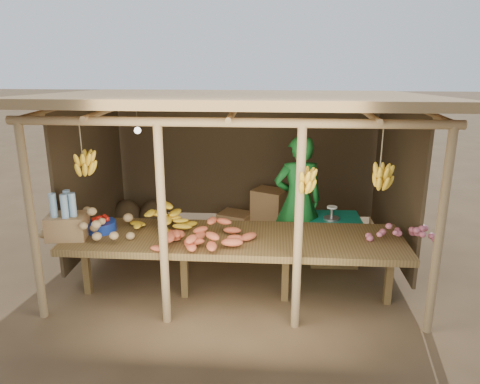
{
  "coord_description": "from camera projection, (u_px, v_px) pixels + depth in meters",
  "views": [
    {
      "loc": [
        0.42,
        -5.96,
        2.86
      ],
      "look_at": [
        0.0,
        0.0,
        1.05
      ],
      "focal_mm": 35.0,
      "sensor_mm": 36.0,
      "label": 1
    }
  ],
  "objects": [
    {
      "name": "ground",
      "position": [
        240.0,
        264.0,
        6.54
      ],
      "size": [
        60.0,
        60.0,
        0.0
      ],
      "primitive_type": "plane",
      "color": "brown",
      "rests_on": "ground"
    },
    {
      "name": "stall_structure",
      "position": [
        239.0,
        129.0,
        5.89
      ],
      "size": [
        4.7,
        3.5,
        2.43
      ],
      "color": "#9A7A4F",
      "rests_on": "ground"
    },
    {
      "name": "counter",
      "position": [
        234.0,
        241.0,
        5.42
      ],
      "size": [
        3.9,
        1.05,
        0.8
      ],
      "color": "brown",
      "rests_on": "ground"
    },
    {
      "name": "potato_heap",
      "position": [
        91.0,
        220.0,
        5.41
      ],
      "size": [
        1.04,
        0.63,
        0.37
      ],
      "primitive_type": null,
      "rotation": [
        0.0,
        0.0,
        -0.02
      ],
      "color": "tan",
      "rests_on": "counter"
    },
    {
      "name": "sweet_potato_heap",
      "position": [
        207.0,
        227.0,
        5.18
      ],
      "size": [
        1.14,
        0.86,
        0.36
      ],
      "primitive_type": null,
      "rotation": [
        0.0,
        0.0,
        0.29
      ],
      "color": "#C65533",
      "rests_on": "counter"
    },
    {
      "name": "onion_heap",
      "position": [
        404.0,
        226.0,
        5.22
      ],
      "size": [
        0.85,
        0.62,
        0.35
      ],
      "primitive_type": null,
      "rotation": [
        0.0,
        0.0,
        0.23
      ],
      "color": "#C25E6E",
      "rests_on": "counter"
    },
    {
      "name": "banana_pile",
      "position": [
        160.0,
        218.0,
        5.5
      ],
      "size": [
        0.73,
        0.52,
        0.35
      ],
      "primitive_type": null,
      "rotation": [
        0.0,
        0.0,
        0.2
      ],
      "color": "yellow",
      "rests_on": "counter"
    },
    {
      "name": "tomato_basin",
      "position": [
        101.0,
        225.0,
        5.54
      ],
      "size": [
        0.35,
        0.35,
        0.18
      ],
      "rotation": [
        0.0,
        0.0,
        -0.06
      ],
      "color": "navy",
      "rests_on": "counter"
    },
    {
      "name": "bottle_box",
      "position": [
        67.0,
        220.0,
        5.31
      ],
      "size": [
        0.48,
        0.4,
        0.55
      ],
      "color": "#987044",
      "rests_on": "counter"
    },
    {
      "name": "vendor",
      "position": [
        298.0,
        201.0,
        6.34
      ],
      "size": [
        0.72,
        0.54,
        1.81
      ],
      "primitive_type": "imported",
      "rotation": [
        0.0,
        0.0,
        3.31
      ],
      "color": "#186E28",
      "rests_on": "ground"
    },
    {
      "name": "tarp_crate",
      "position": [
        333.0,
        238.0,
        6.54
      ],
      "size": [
        0.73,
        0.63,
        0.85
      ],
      "color": "brown",
      "rests_on": "ground"
    },
    {
      "name": "carton_stack",
      "position": [
        258.0,
        217.0,
        7.36
      ],
      "size": [
        1.14,
        0.56,
        0.78
      ],
      "color": "#987044",
      "rests_on": "ground"
    },
    {
      "name": "burlap_sacks",
      "position": [
        140.0,
        216.0,
        7.58
      ],
      "size": [
        0.93,
        0.49,
        0.66
      ],
      "color": "#43341F",
      "rests_on": "ground"
    }
  ]
}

